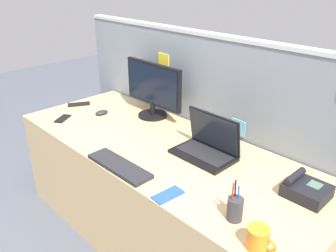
% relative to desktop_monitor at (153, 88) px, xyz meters
% --- Properties ---
extents(ground_plane, '(10.00, 10.00, 0.00)m').
position_rel_desktop_monitor_xyz_m(ground_plane, '(0.39, -0.28, -0.92)').
color(ground_plane, '#4C515B').
extents(desk, '(2.14, 0.82, 0.71)m').
position_rel_desktop_monitor_xyz_m(desk, '(0.39, -0.28, -0.57)').
color(desk, tan).
rests_on(desk, ground_plane).
extents(cubicle_divider, '(2.59, 0.08, 1.33)m').
position_rel_desktop_monitor_xyz_m(cubicle_divider, '(0.39, 0.17, -0.25)').
color(cubicle_divider, gray).
rests_on(cubicle_divider, ground_plane).
extents(desktop_monitor, '(0.53, 0.21, 0.40)m').
position_rel_desktop_monitor_xyz_m(desktop_monitor, '(0.00, 0.00, 0.00)').
color(desktop_monitor, black).
rests_on(desktop_monitor, desk).
extents(laptop, '(0.36, 0.23, 0.25)m').
position_rel_desktop_monitor_xyz_m(laptop, '(0.65, -0.16, -0.15)').
color(laptop, black).
rests_on(laptop, desk).
extents(desk_phone, '(0.19, 0.18, 0.10)m').
position_rel_desktop_monitor_xyz_m(desk_phone, '(1.24, -0.14, -0.18)').
color(desk_phone, black).
rests_on(desk_phone, desk).
extents(keyboard_main, '(0.43, 0.13, 0.02)m').
position_rel_desktop_monitor_xyz_m(keyboard_main, '(0.41, -0.62, -0.20)').
color(keyboard_main, '#232328').
rests_on(keyboard_main, desk).
extents(computer_mouse_right_hand, '(0.07, 0.11, 0.03)m').
position_rel_desktop_monitor_xyz_m(computer_mouse_right_hand, '(-0.29, -0.26, -0.20)').
color(computer_mouse_right_hand, '#232328').
rests_on(computer_mouse_right_hand, desk).
extents(pen_cup, '(0.07, 0.07, 0.19)m').
position_rel_desktop_monitor_xyz_m(pen_cup, '(1.11, -0.52, -0.16)').
color(pen_cup, '#333338').
rests_on(pen_cup, desk).
extents(cell_phone_black_slab, '(0.13, 0.15, 0.01)m').
position_rel_desktop_monitor_xyz_m(cell_phone_black_slab, '(-0.41, -0.51, -0.21)').
color(cell_phone_black_slab, black).
rests_on(cell_phone_black_slab, desk).
extents(cell_phone_blue_case, '(0.09, 0.16, 0.01)m').
position_rel_desktop_monitor_xyz_m(cell_phone_blue_case, '(0.78, -0.61, -0.21)').
color(cell_phone_blue_case, blue).
rests_on(cell_phone_blue_case, desk).
extents(tv_remote, '(0.12, 0.17, 0.02)m').
position_rel_desktop_monitor_xyz_m(tv_remote, '(-0.57, -0.28, -0.21)').
color(tv_remote, black).
rests_on(tv_remote, desk).
extents(coffee_mug, '(0.13, 0.09, 0.09)m').
position_rel_desktop_monitor_xyz_m(coffee_mug, '(1.27, -0.60, -0.17)').
color(coffee_mug, orange).
rests_on(coffee_mug, desk).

